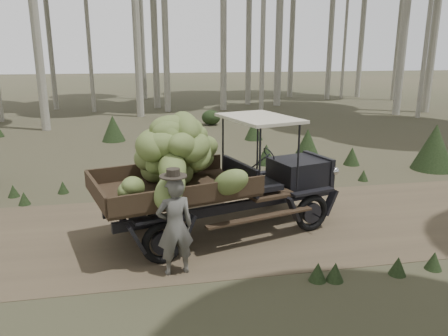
{
  "coord_description": "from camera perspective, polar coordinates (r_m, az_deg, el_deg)",
  "views": [
    {
      "loc": [
        -0.19,
        -7.82,
        3.38
      ],
      "look_at": [
        1.28,
        -0.1,
        1.25
      ],
      "focal_mm": 35.0,
      "sensor_mm": 36.0,
      "label": 1
    }
  ],
  "objects": [
    {
      "name": "dirt_track",
      "position": [
        8.52,
        -8.73,
        -8.36
      ],
      "size": [
        70.0,
        4.0,
        0.01
      ],
      "primitive_type": "cube",
      "color": "brown",
      "rests_on": "ground"
    },
    {
      "name": "banana_truck",
      "position": [
        7.85,
        -3.68,
        0.74
      ],
      "size": [
        4.94,
        3.03,
        2.44
      ],
      "rotation": [
        0.0,
        0.0,
        0.28
      ],
      "color": "black",
      "rests_on": "ground"
    },
    {
      "name": "farmer",
      "position": [
        6.73,
        -6.43,
        -7.45
      ],
      "size": [
        0.62,
        0.48,
        1.7
      ],
      "rotation": [
        0.0,
        0.0,
        3.3
      ],
      "color": "#56544F",
      "rests_on": "ground"
    },
    {
      "name": "ground",
      "position": [
        8.52,
        -8.73,
        -8.39
      ],
      "size": [
        120.0,
        120.0,
        0.0
      ],
      "primitive_type": "plane",
      "color": "#473D2B",
      "rests_on": "ground"
    },
    {
      "name": "undergrowth",
      "position": [
        6.5,
        -2.76,
        -10.9
      ],
      "size": [
        23.15,
        25.02,
        1.33
      ],
      "color": "#233319",
      "rests_on": "ground"
    }
  ]
}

